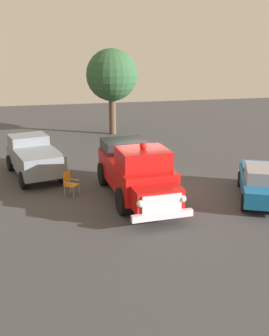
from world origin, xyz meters
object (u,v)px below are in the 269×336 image
Objects in this scene: classic_hot_rod at (264,182)px; oak_tree_right at (112,76)px; parked_pickup at (33,157)px; lawn_chair_by_car at (69,182)px; vintage_fire_truck at (136,170)px.

classic_hot_rod is 15.25m from oak_tree_right.
oak_tree_right is at bearing -32.44° from parked_pickup.
classic_hot_rod is at bearing -165.79° from oak_tree_right.
lawn_chair_by_car is at bearing 160.67° from oak_tree_right.
vintage_fire_truck is 5.82m from parked_pickup.
vintage_fire_truck reaches higher than classic_hot_rod.
oak_tree_right reaches higher than vintage_fire_truck.
oak_tree_right reaches higher than lawn_chair_by_car.
classic_hot_rod reaches higher than lawn_chair_by_car.
classic_hot_rod is (-1.42, -5.14, -0.45)m from vintage_fire_truck.
vintage_fire_truck reaches higher than parked_pickup.
classic_hot_rod is 4.64× the size of lawn_chair_by_car.
oak_tree_right is at bearing 14.21° from classic_hot_rod.
lawn_chair_by_car is (1.00, 2.71, -0.61)m from vintage_fire_truck.
classic_hot_rod is at bearing -105.45° from vintage_fire_truck.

